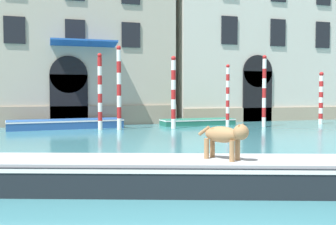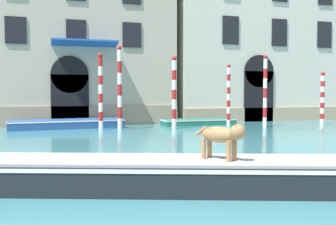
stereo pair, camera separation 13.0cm
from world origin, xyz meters
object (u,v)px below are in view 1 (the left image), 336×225
object	(u,v)px
mooring_pole_4	(264,91)
mooring_pole_5	(321,98)
mooring_pole_1	(228,95)
mooring_pole_2	(119,87)
boat_moored_far	(198,122)
mooring_pole_3	(100,91)
dog_on_deck	(226,135)
mooring_pole_0	(173,92)
boat_foreground	(163,173)
boat_moored_near_palazzo	(66,124)

from	to	relation	value
mooring_pole_4	mooring_pole_5	bearing A→B (deg)	8.96
mooring_pole_1	mooring_pole_2	distance (m)	6.73
boat_moored_far	mooring_pole_3	size ratio (longest dim) A/B	1.13
dog_on_deck	mooring_pole_0	world-z (taller)	mooring_pole_0
boat_moored_far	mooring_pole_1	size ratio (longest dim) A/B	1.27
boat_moored_far	mooring_pole_3	distance (m)	6.81
mooring_pole_5	dog_on_deck	bearing A→B (deg)	-133.87
boat_foreground	dog_on_deck	bearing A→B (deg)	-4.55
boat_foreground	mooring_pole_4	distance (m)	16.34
boat_moored_near_palazzo	mooring_pole_4	xyz separation A→B (m)	(11.42, -2.63, 1.90)
mooring_pole_0	dog_on_deck	bearing A→B (deg)	-103.47
mooring_pole_2	mooring_pole_4	world-z (taller)	mooring_pole_2
boat_foreground	dog_on_deck	xyz separation A→B (m)	(1.23, -0.52, 0.83)
mooring_pole_0	boat_moored_far	bearing A→B (deg)	39.60
boat_foreground	mooring_pole_0	world-z (taller)	mooring_pole_0
boat_moored_near_palazzo	mooring_pole_2	world-z (taller)	mooring_pole_2
dog_on_deck	mooring_pole_1	xyz separation A→B (m)	(6.93, 14.30, 0.72)
dog_on_deck	mooring_pole_4	size ratio (longest dim) A/B	0.24
boat_moored_far	mooring_pole_5	distance (m)	8.23
boat_foreground	mooring_pole_1	size ratio (longest dim) A/B	2.40
boat_foreground	mooring_pole_1	distance (m)	16.08
boat_foreground	mooring_pole_5	distance (m)	19.98
boat_moored_near_palazzo	mooring_pole_0	distance (m)	6.51
boat_moored_near_palazzo	mooring_pole_5	distance (m)	16.23
boat_moored_near_palazzo	mooring_pole_2	xyz separation A→B (m)	(2.81, -1.77, 2.08)
mooring_pole_4	mooring_pole_3	bearing A→B (deg)	173.42
boat_foreground	mooring_pole_2	size ratio (longest dim) A/B	1.94
boat_foreground	boat_moored_far	distance (m)	16.72
boat_moored_near_palazzo	mooring_pole_1	size ratio (longest dim) A/B	1.75
mooring_pole_0	mooring_pole_5	world-z (taller)	mooring_pole_0
mooring_pole_0	mooring_pole_1	world-z (taller)	mooring_pole_0
boat_foreground	mooring_pole_4	bearing A→B (deg)	70.22
mooring_pole_0	mooring_pole_4	size ratio (longest dim) A/B	0.97
boat_foreground	dog_on_deck	distance (m)	1.57
boat_moored_near_palazzo	mooring_pole_1	world-z (taller)	mooring_pole_1
mooring_pole_5	mooring_pole_0	bearing A→B (deg)	-179.74
mooring_pole_1	mooring_pole_2	size ratio (longest dim) A/B	0.81
dog_on_deck	mooring_pole_3	bearing A→B (deg)	148.16
dog_on_deck	boat_moored_near_palazzo	bearing A→B (deg)	154.23
mooring_pole_3	mooring_pole_5	size ratio (longest dim) A/B	1.25
boat_moored_far	mooring_pole_3	xyz separation A→B (m)	(-6.37, -1.42, 1.93)
boat_foreground	mooring_pole_2	bearing A→B (deg)	102.41
mooring_pole_1	dog_on_deck	bearing A→B (deg)	-115.86
dog_on_deck	mooring_pole_2	bearing A→B (deg)	144.08
mooring_pole_5	mooring_pole_1	bearing A→B (deg)	177.42
boat_moored_far	mooring_pole_2	bearing A→B (deg)	-165.16
boat_moored_near_palazzo	mooring_pole_3	world-z (taller)	mooring_pole_3
dog_on_deck	boat_moored_near_palazzo	size ratio (longest dim) A/B	0.16
mooring_pole_2	mooring_pole_5	bearing A→B (deg)	-0.53
mooring_pole_1	mooring_pole_3	bearing A→B (deg)	179.36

